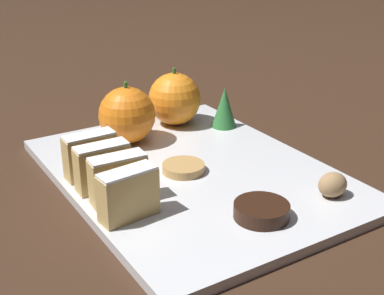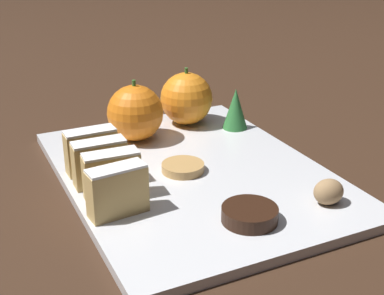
# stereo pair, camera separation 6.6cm
# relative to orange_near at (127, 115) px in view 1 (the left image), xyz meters

# --- Properties ---
(ground_plane) EXTENTS (6.00, 6.00, 0.00)m
(ground_plane) POSITION_rel_orange_near_xyz_m (0.03, -0.13, -0.05)
(ground_plane) COLOR #382316
(serving_platter) EXTENTS (0.31, 0.41, 0.01)m
(serving_platter) POSITION_rel_orange_near_xyz_m (0.03, -0.13, -0.05)
(serving_platter) COLOR silver
(serving_platter) RESTS_ON ground_plane
(stollen_slice_front) EXTENTS (0.07, 0.03, 0.06)m
(stollen_slice_front) POSITION_rel_orange_near_xyz_m (-0.09, -0.19, -0.01)
(stollen_slice_front) COLOR tan
(stollen_slice_front) RESTS_ON serving_platter
(stollen_slice_second) EXTENTS (0.06, 0.03, 0.06)m
(stollen_slice_second) POSITION_rel_orange_near_xyz_m (-0.08, -0.15, -0.01)
(stollen_slice_second) COLOR tan
(stollen_slice_second) RESTS_ON serving_platter
(stollen_slice_third) EXTENTS (0.06, 0.03, 0.06)m
(stollen_slice_third) POSITION_rel_orange_near_xyz_m (-0.09, -0.11, -0.01)
(stollen_slice_third) COLOR tan
(stollen_slice_third) RESTS_ON serving_platter
(stollen_slice_fourth) EXTENTS (0.06, 0.03, 0.06)m
(stollen_slice_fourth) POSITION_rel_orange_near_xyz_m (-0.09, -0.08, -0.01)
(stollen_slice_fourth) COLOR tan
(stollen_slice_fourth) RESTS_ON serving_platter
(orange_near) EXTENTS (0.08, 0.08, 0.09)m
(orange_near) POSITION_rel_orange_near_xyz_m (0.00, 0.00, 0.00)
(orange_near) COLOR orange
(orange_near) RESTS_ON serving_platter
(orange_far) EXTENTS (0.08, 0.08, 0.09)m
(orange_far) POSITION_rel_orange_near_xyz_m (0.09, 0.03, 0.00)
(orange_far) COLOR orange
(orange_far) RESTS_ON serving_platter
(walnut) EXTENTS (0.04, 0.03, 0.03)m
(walnut) POSITION_rel_orange_near_xyz_m (0.13, -0.27, -0.03)
(walnut) COLOR #9E7A51
(walnut) RESTS_ON serving_platter
(chocolate_cookie) EXTENTS (0.06, 0.06, 0.02)m
(chocolate_cookie) POSITION_rel_orange_near_xyz_m (0.03, -0.27, -0.03)
(chocolate_cookie) COLOR black
(chocolate_cookie) RESTS_ON serving_platter
(gingerbread_cookie) EXTENTS (0.05, 0.05, 0.01)m
(gingerbread_cookie) POSITION_rel_orange_near_xyz_m (0.02, -0.13, -0.03)
(gingerbread_cookie) COLOR tan
(gingerbread_cookie) RESTS_ON serving_platter
(evergreen_sprig) EXTENTS (0.04, 0.04, 0.06)m
(evergreen_sprig) POSITION_rel_orange_near_xyz_m (0.15, -0.02, -0.01)
(evergreen_sprig) COLOR #2D7538
(evergreen_sprig) RESTS_ON serving_platter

